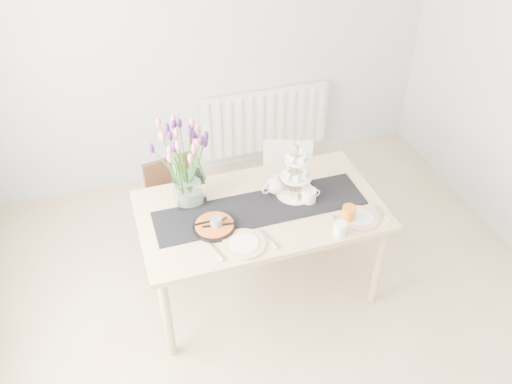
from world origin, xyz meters
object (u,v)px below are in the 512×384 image
object	(u,v)px
mug_white	(340,229)
dining_table	(260,217)
chair_white	(287,183)
tart_tin	(214,226)
cake_stand	(296,181)
plate_right	(360,218)
mug_grey	(216,223)
mug_orange	(349,214)
radiator	(265,121)
tulip_vase	(186,153)
plate_left	(244,244)
chair_brown	(177,202)
teapot	(276,185)
cream_jug	(309,196)

from	to	relation	value
mug_white	dining_table	bearing A→B (deg)	122.63
chair_white	tart_tin	xyz separation A→B (m)	(-0.74, -0.66, 0.32)
cake_stand	plate_right	bearing A→B (deg)	-50.34
mug_grey	mug_orange	xyz separation A→B (m)	(0.82, -0.18, 0.01)
cake_stand	mug_grey	world-z (taller)	cake_stand
dining_table	radiator	bearing A→B (deg)	70.19
tulip_vase	mug_grey	distance (m)	0.48
cake_stand	plate_left	world-z (taller)	cake_stand
cake_stand	mug_white	distance (m)	0.48
chair_brown	tulip_vase	xyz separation A→B (m)	(0.04, -0.36, 0.67)
mug_orange	teapot	bearing A→B (deg)	76.61
radiator	plate_left	world-z (taller)	plate_left
plate_right	radiator	bearing A→B (deg)	91.14
teapot	mug_white	distance (m)	0.56
radiator	cream_jug	distance (m)	1.59
dining_table	mug_orange	distance (m)	0.59
teapot	mug_grey	world-z (taller)	teapot
chair_white	tulip_vase	size ratio (longest dim) A/B	1.12
cake_stand	chair_white	bearing A→B (deg)	74.86
tart_tin	mug_white	world-z (taller)	mug_white
radiator	chair_brown	distance (m)	1.37
chair_brown	teapot	world-z (taller)	teapot
chair_white	cream_jug	distance (m)	0.70
tart_tin	mug_orange	size ratio (longest dim) A/B	2.62
dining_table	chair_brown	size ratio (longest dim) A/B	2.01
chair_brown	tulip_vase	size ratio (longest dim) A/B	1.15
cake_stand	mug_white	world-z (taller)	cake_stand
dining_table	plate_left	xyz separation A→B (m)	(-0.20, -0.29, 0.08)
mug_white	plate_right	distance (m)	0.21
tulip_vase	radiator	bearing A→B (deg)	53.10
teapot	mug_white	world-z (taller)	teapot
radiator	dining_table	size ratio (longest dim) A/B	0.75
teapot	dining_table	bearing A→B (deg)	-155.46
cake_stand	mug_orange	size ratio (longest dim) A/B	3.73
teapot	mug_grey	bearing A→B (deg)	-168.73
cream_jug	tart_tin	xyz separation A→B (m)	(-0.66, -0.06, -0.03)
radiator	tulip_vase	bearing A→B (deg)	-126.90
mug_grey	radiator	bearing A→B (deg)	36.45
cream_jug	mug_white	distance (m)	0.36
cake_stand	radiator	bearing A→B (deg)	79.37
mug_white	cake_stand	bearing A→B (deg)	91.59
mug_grey	chair_white	bearing A→B (deg)	17.33
radiator	plate_right	size ratio (longest dim) A/B	4.95
chair_brown	teapot	distance (m)	0.85
dining_table	tart_tin	size ratio (longest dim) A/B	5.82
tart_tin	plate_right	distance (m)	0.94
chair_white	tulip_vase	xyz separation A→B (m)	(-0.83, -0.35, 0.69)
cream_jug	mug_orange	distance (m)	0.30
dining_table	tulip_vase	size ratio (longest dim) A/B	2.31
mug_orange	tart_tin	bearing A→B (deg)	113.11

